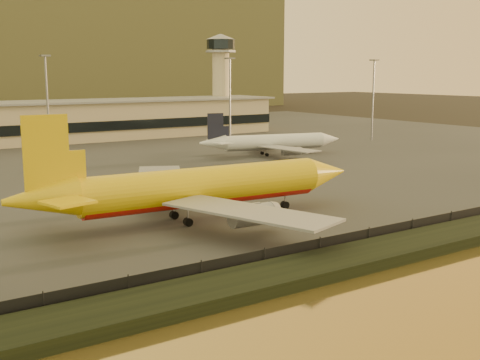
{
  "coord_description": "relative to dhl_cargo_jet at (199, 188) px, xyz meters",
  "views": [
    {
      "loc": [
        -51.36,
        -64.2,
        21.38
      ],
      "look_at": [
        -0.59,
        12.0,
        5.07
      ],
      "focal_mm": 45.0,
      "sensor_mm": 36.0,
      "label": 1
    }
  ],
  "objects": [
    {
      "name": "apron_light_masts",
      "position": [
        23.97,
        64.75,
        10.69
      ],
      "size": [
        152.2,
        12.2,
        25.4
      ],
      "color": "slate",
      "rests_on": "tarmac"
    },
    {
      "name": "gse_vehicle_white",
      "position": [
        -10.77,
        26.88,
        -3.9
      ],
      "size": [
        4.35,
        2.76,
        1.81
      ],
      "primitive_type": "cube",
      "rotation": [
        0.0,
        0.0,
        0.25
      ],
      "color": "white",
      "rests_on": "tarmac"
    },
    {
      "name": "dhl_cargo_jet",
      "position": [
        0.0,
        0.0,
        0.0
      ],
      "size": [
        53.91,
        52.74,
        16.11
      ],
      "rotation": [
        0.0,
        0.0,
        -0.06
      ],
      "color": "#DEB30B",
      "rests_on": "tarmac"
    },
    {
      "name": "white_narrowbody_jet",
      "position": [
        51.19,
        50.89,
        -1.44
      ],
      "size": [
        38.92,
        37.27,
        11.3
      ],
      "rotation": [
        0.0,
        0.0,
        -0.24
      ],
      "color": "white",
      "rests_on": "tarmac"
    },
    {
      "name": "control_tower",
      "position": [
        78.97,
        120.75,
        16.65
      ],
      "size": [
        11.2,
        11.2,
        35.5
      ],
      "color": "#C5B489",
      "rests_on": "tarmac"
    },
    {
      "name": "gse_vehicle_yellow",
      "position": [
        15.6,
        21.28,
        -4.02
      ],
      "size": [
        3.78,
        2.31,
        1.59
      ],
      "primitive_type": "cube",
      "rotation": [
        0.0,
        0.0,
        -0.22
      ],
      "color": "#DEB30B",
      "rests_on": "tarmac"
    },
    {
      "name": "tarmac",
      "position": [
        8.97,
        84.75,
        -4.91
      ],
      "size": [
        320.0,
        220.0,
        0.2
      ],
      "primitive_type": "cube",
      "color": "#2D2D2D",
      "rests_on": "ground"
    },
    {
      "name": "embankment",
      "position": [
        8.97,
        -27.25,
        -4.31
      ],
      "size": [
        320.0,
        7.0,
        1.4
      ],
      "primitive_type": "cube",
      "color": "black",
      "rests_on": "ground"
    },
    {
      "name": "perimeter_fence",
      "position": [
        8.97,
        -23.25,
        -3.71
      ],
      "size": [
        300.0,
        0.05,
        2.2
      ],
      "primitive_type": "cube",
      "color": "black",
      "rests_on": "tarmac"
    },
    {
      "name": "ground",
      "position": [
        8.97,
        -10.25,
        -5.01
      ],
      "size": [
        900.0,
        900.0,
        0.0
      ],
      "primitive_type": "plane",
      "color": "black",
      "rests_on": "ground"
    }
  ]
}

